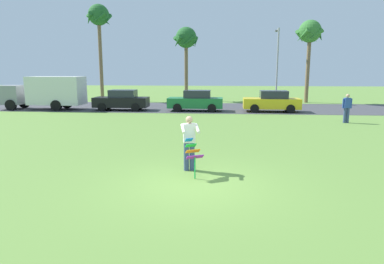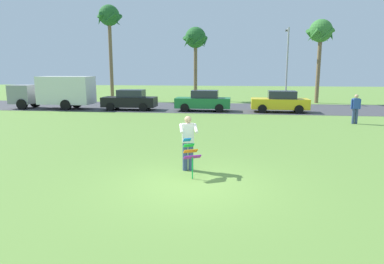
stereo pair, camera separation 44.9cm
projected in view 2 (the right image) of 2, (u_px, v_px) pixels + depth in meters
The scene contains 13 objects.
ground_plane at pixel (191, 185), 9.43m from camera, with size 120.00×120.00×0.00m, color olive.
road_strip at pixel (221, 108), 28.57m from camera, with size 120.00×8.00×0.01m, color #424247.
person_kite_flyer at pixel (188, 141), 10.63m from camera, with size 0.64×0.73×1.73m.
kite_held at pixel (191, 152), 9.98m from camera, with size 0.61×0.73×1.13m.
parked_truck_grey_van at pixel (57, 91), 27.63m from camera, with size 6.70×2.13×2.62m.
parked_car_black at pixel (130, 100), 26.98m from camera, with size 4.23×1.88×1.60m.
parked_car_green at pixel (203, 101), 26.26m from camera, with size 4.20×1.84×1.60m.
parked_car_yellow at pixel (280, 102), 25.53m from camera, with size 4.23×1.89×1.60m.
palm_tree_left_near at pixel (109, 20), 34.84m from camera, with size 2.58×2.71×9.67m.
palm_tree_right_near at pixel (196, 40), 34.61m from camera, with size 2.58×2.71×7.42m.
palm_tree_centre_far at pixel (321, 34), 31.73m from camera, with size 2.58×2.71×7.77m.
streetlight_pole at pixel (287, 61), 32.00m from camera, with size 0.24×1.65×7.00m.
person_walker_near at pixel (356, 108), 19.97m from camera, with size 0.57×0.25×1.73m.
Camera 2 is at (1.17, -8.94, 3.13)m, focal length 31.93 mm.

